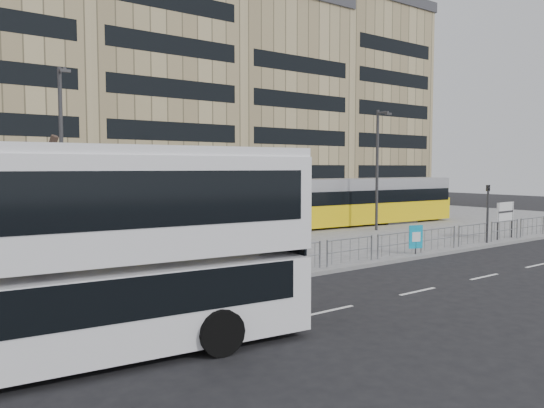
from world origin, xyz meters
TOP-DOWN VIEW (x-y plane):
  - ground at (0.00, 0.00)m, footprint 120.00×120.00m
  - plaza at (0.00, 12.00)m, footprint 64.00×24.00m
  - kerb at (0.00, 0.05)m, footprint 64.00×0.25m
  - building_row at (1.55, 34.27)m, footprint 70.40×18.40m
  - pedestrian_barrier at (2.00, 0.50)m, footprint 32.07×0.07m
  - road_markings at (1.00, -4.00)m, footprint 62.00×0.12m
  - double_decker_bus at (-13.72, -3.61)m, footprint 11.83×3.85m
  - tram at (4.72, 11.19)m, footprint 27.67×4.48m
  - station_sign at (11.84, 0.80)m, footprint 1.80×0.17m
  - ad_panel at (3.47, 0.40)m, footprint 0.70×0.26m
  - pedestrian at (-8.38, 2.65)m, footprint 0.62×0.78m
  - traffic_light_west at (-8.46, 1.77)m, footprint 0.20×0.23m
  - traffic_light_east at (9.56, 0.50)m, footprint 0.21×0.24m
  - lamp_post_west at (-9.87, 9.30)m, footprint 0.45×1.04m
  - lamp_post_east at (9.06, 7.84)m, footprint 0.45×1.04m
  - bare_tree at (-11.94, 4.18)m, footprint 4.64×4.64m

SIDE VIEW (x-z plane):
  - ground at x=0.00m, z-range 0.00..0.00m
  - road_markings at x=1.00m, z-range 0.00..0.01m
  - kerb at x=0.00m, z-range -0.01..0.16m
  - plaza at x=0.00m, z-range 0.00..0.15m
  - ad_panel at x=3.47m, z-range 0.26..1.61m
  - pedestrian_barrier at x=2.00m, z-range 0.43..1.53m
  - pedestrian at x=-8.38m, z-range 0.15..2.04m
  - station_sign at x=11.84m, z-range 0.55..2.61m
  - tram at x=4.72m, z-range 0.16..3.40m
  - traffic_light_west at x=-8.46m, z-range 0.57..3.67m
  - traffic_light_east at x=9.56m, z-range 0.57..3.67m
  - double_decker_bus at x=-13.72m, z-range 0.19..4.84m
  - lamp_post_east at x=9.06m, z-range 0.52..8.16m
  - lamp_post_west at x=-9.87m, z-range 0.53..8.97m
  - bare_tree at x=-11.94m, z-range 1.70..9.04m
  - building_row at x=1.55m, z-range -2.69..28.51m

